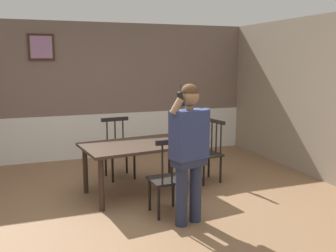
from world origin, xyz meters
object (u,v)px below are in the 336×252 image
at_px(dining_table, 140,150).
at_px(person_figure, 190,145).
at_px(chair_by_doorway, 167,178).
at_px(chair_at_table_head, 209,152).
at_px(chair_near_window, 119,150).

relative_size(dining_table, person_figure, 1.03).
height_order(chair_by_doorway, chair_at_table_head, chair_by_doorway).
relative_size(chair_near_window, chair_at_table_head, 0.99).
bearing_deg(chair_at_table_head, dining_table, 88.52).
bearing_deg(chair_near_window, dining_table, 91.41).
height_order(chair_by_doorway, person_figure, person_figure).
distance_m(dining_table, chair_at_table_head, 1.20).
bearing_deg(person_figure, chair_by_doorway, -81.14).
distance_m(chair_near_window, chair_by_doorway, 1.73).
bearing_deg(dining_table, chair_by_doorway, -82.77).
xyz_separation_m(dining_table, chair_by_doorway, (0.11, -0.86, -0.18)).
xyz_separation_m(chair_at_table_head, person_figure, (-0.91, -1.34, 0.48)).
relative_size(dining_table, chair_by_doorway, 1.71).
xyz_separation_m(chair_by_doorway, chair_at_table_head, (1.06, 1.01, 0.00)).
height_order(dining_table, chair_at_table_head, chair_at_table_head).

